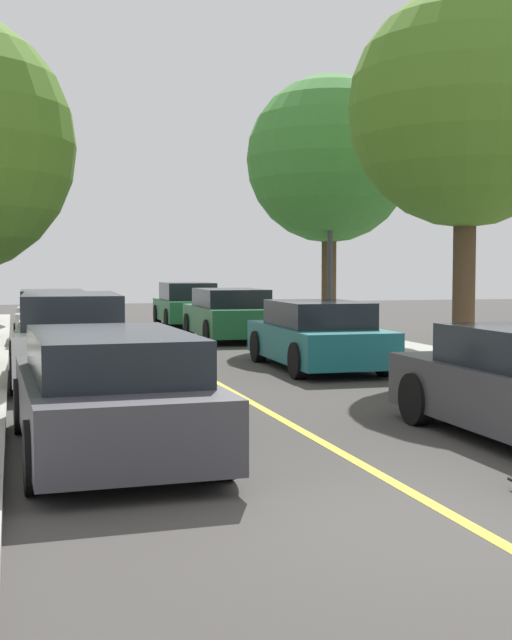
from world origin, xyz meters
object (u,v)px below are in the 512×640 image
(parked_car_left_far, at_px, (52,318))
(streetlamp, at_px, (330,213))
(street_tree_right_nearest, at_px, (467,110))
(parked_car_left_near, at_px, (71,337))
(parked_car_left_nearest, at_px, (110,392))
(parked_car_right_near, at_px, (318,336))
(parked_car_right_far, at_px, (230,315))
(street_tree_right_near, at_px, (329,160))
(parked_car_right_farthest, at_px, (187,305))

(parked_car_left_far, xyz_separation_m, streetlamp, (6.39, -2.69, 2.56))
(street_tree_right_nearest, bearing_deg, streetlamp, 93.10)
(parked_car_left_near, bearing_deg, street_tree_right_nearest, -12.02)
(parked_car_left_nearest, height_order, parked_car_left_near, parked_car_left_near)
(street_tree_right_nearest, distance_m, streetlamp, 5.95)
(parked_car_left_nearest, distance_m, parked_car_left_near, 6.01)
(parked_car_left_near, bearing_deg, parked_car_right_near, 4.96)
(parked_car_left_nearest, distance_m, parked_car_right_far, 13.98)
(parked_car_left_nearest, distance_m, parked_car_right_near, 7.91)
(parked_car_right_far, bearing_deg, street_tree_right_near, -43.66)
(parked_car_right_far, bearing_deg, streetlamp, -58.40)
(parked_car_right_farthest, bearing_deg, streetlamp, -78.52)
(parked_car_left_nearest, distance_m, street_tree_right_near, 13.65)
(parked_car_right_farthest, height_order, streetlamp, streetlamp)
(parked_car_left_nearest, height_order, parked_car_right_farthest, parked_car_right_farthest)
(street_tree_right_nearest, distance_m, street_tree_right_near, 6.64)
(parked_car_left_far, bearing_deg, parked_car_right_far, 1.91)
(parked_car_left_nearest, relative_size, parked_car_right_near, 1.01)
(parked_car_right_farthest, height_order, street_tree_right_nearest, street_tree_right_nearest)
(parked_car_left_near, bearing_deg, parked_car_left_nearest, -89.99)
(parked_car_left_nearest, relative_size, street_tree_right_nearest, 0.64)
(parked_car_left_nearest, xyz_separation_m, parked_car_left_far, (0.00, 13.04, 0.02))
(parked_car_left_far, bearing_deg, streetlamp, -22.85)
(parked_car_right_farthest, bearing_deg, street_tree_right_nearest, -81.84)
(street_tree_right_near, bearing_deg, parked_car_left_nearest, -120.83)
(parked_car_left_nearest, xyz_separation_m, parked_car_right_far, (4.63, 13.19, 0.03))
(parked_car_left_nearest, bearing_deg, parked_car_right_far, 70.64)
(street_tree_right_near, bearing_deg, streetlamp, -109.59)
(parked_car_left_near, distance_m, street_tree_right_near, 9.33)
(parked_car_left_far, relative_size, street_tree_right_nearest, 0.62)
(parked_car_right_far, height_order, streetlamp, streetlamp)
(street_tree_right_nearest, bearing_deg, parked_car_right_far, 103.47)
(street_tree_right_near, bearing_deg, parked_car_left_near, -142.11)
(parked_car_left_far, bearing_deg, parked_car_right_farthest, 51.96)
(parked_car_right_farthest, bearing_deg, parked_car_left_far, -128.04)
(parked_car_left_far, bearing_deg, street_tree_right_near, -15.16)
(parked_car_left_far, bearing_deg, parked_car_left_near, -90.01)
(parked_car_right_near, xyz_separation_m, parked_car_right_farthest, (0.00, 12.55, 0.06))
(parked_car_left_near, height_order, street_tree_right_nearest, street_tree_right_nearest)
(parked_car_left_nearest, xyz_separation_m, parked_car_right_near, (4.63, 6.41, -0.01))
(parked_car_left_far, distance_m, parked_car_right_farthest, 7.52)
(parked_car_left_nearest, height_order, street_tree_right_near, street_tree_right_near)
(parked_car_left_nearest, bearing_deg, parked_car_left_near, 90.01)
(streetlamp, bearing_deg, street_tree_right_nearest, -86.90)
(parked_car_right_near, xyz_separation_m, street_tree_right_near, (2.06, 4.81, 3.97))
(parked_car_right_far, bearing_deg, parked_car_left_nearest, -109.36)
(parked_car_right_near, relative_size, street_tree_right_near, 0.64)
(parked_car_left_near, bearing_deg, street_tree_right_near, 37.89)
(parked_car_left_near, xyz_separation_m, street_tree_right_nearest, (6.70, -1.43, 3.94))
(parked_car_left_near, xyz_separation_m, parked_car_right_near, (4.64, 0.40, -0.11))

